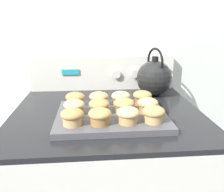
% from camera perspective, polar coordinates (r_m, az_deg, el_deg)
% --- Properties ---
extents(wall_back, '(8.00, 0.05, 2.40)m').
position_cam_1_polar(wall_back, '(1.29, -2.45, 15.35)').
color(wall_back, silver).
rests_on(wall_back, ground_plane).
extents(control_panel, '(0.75, 0.07, 0.18)m').
position_cam_1_polar(control_panel, '(1.26, -2.13, 5.62)').
color(control_panel, silver).
rests_on(control_panel, stove_range).
extents(muffin_pan, '(0.41, 0.31, 0.02)m').
position_cam_1_polar(muffin_pan, '(0.89, -0.13, -4.81)').
color(muffin_pan, '#4C4C51').
rests_on(muffin_pan, stove_range).
extents(muffin_r0_c0, '(0.08, 0.08, 0.06)m').
position_cam_1_polar(muffin_r0_c0, '(0.80, -9.54, -4.86)').
color(muffin_r0_c0, tan).
rests_on(muffin_r0_c0, muffin_pan).
extents(muffin_r0_c1, '(0.08, 0.08, 0.06)m').
position_cam_1_polar(muffin_r0_c1, '(0.79, -2.93, -4.80)').
color(muffin_r0_c1, olive).
rests_on(muffin_r0_c1, muffin_pan).
extents(muffin_r0_c2, '(0.08, 0.08, 0.06)m').
position_cam_1_polar(muffin_r0_c2, '(0.80, 3.90, -4.52)').
color(muffin_r0_c2, tan).
rests_on(muffin_r0_c2, muffin_pan).
extents(muffin_r0_c3, '(0.08, 0.08, 0.06)m').
position_cam_1_polar(muffin_r0_c3, '(0.82, 10.00, -4.22)').
color(muffin_r0_c3, tan).
rests_on(muffin_r0_c3, muffin_pan).
extents(muffin_r1_c0, '(0.08, 0.08, 0.06)m').
position_cam_1_polar(muffin_r1_c0, '(0.88, -9.07, -2.58)').
color(muffin_r1_c0, tan).
rests_on(muffin_r1_c0, muffin_pan).
extents(muffin_r1_c1, '(0.08, 0.08, 0.06)m').
position_cam_1_polar(muffin_r1_c1, '(0.88, -3.09, -2.45)').
color(muffin_r1_c1, '#A37A4C').
rests_on(muffin_r1_c1, muffin_pan).
extents(muffin_r1_c2, '(0.08, 0.08, 0.06)m').
position_cam_1_polar(muffin_r1_c2, '(0.88, 2.95, -2.25)').
color(muffin_r1_c2, '#A37A4C').
rests_on(muffin_r1_c2, muffin_pan).
extents(muffin_r1_c3, '(0.08, 0.08, 0.06)m').
position_cam_1_polar(muffin_r1_c3, '(0.90, 8.62, -2.11)').
color(muffin_r1_c3, '#A37A4C').
rests_on(muffin_r1_c3, muffin_pan).
extents(muffin_r2_c0, '(0.08, 0.08, 0.06)m').
position_cam_1_polar(muffin_r2_c0, '(0.97, -8.85, -0.67)').
color(muffin_r2_c0, olive).
rests_on(muffin_r2_c0, muffin_pan).
extents(muffin_r2_c1, '(0.08, 0.08, 0.06)m').
position_cam_1_polar(muffin_r2_c1, '(0.96, -3.20, -0.57)').
color(muffin_r2_c1, tan).
rests_on(muffin_r2_c1, muffin_pan).
extents(muffin_r2_c2, '(0.08, 0.08, 0.06)m').
position_cam_1_polar(muffin_r2_c2, '(0.97, 2.16, -0.42)').
color(muffin_r2_c2, olive).
rests_on(muffin_r2_c2, muffin_pan).
extents(muffin_r2_c3, '(0.08, 0.08, 0.06)m').
position_cam_1_polar(muffin_r2_c3, '(0.99, 7.32, -0.23)').
color(muffin_r2_c3, olive).
rests_on(muffin_r2_c3, muffin_pan).
extents(tea_kettle, '(0.17, 0.21, 0.23)m').
position_cam_1_polar(tea_kettle, '(1.17, 10.06, 4.44)').
color(tea_kettle, black).
rests_on(tea_kettle, stove_range).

